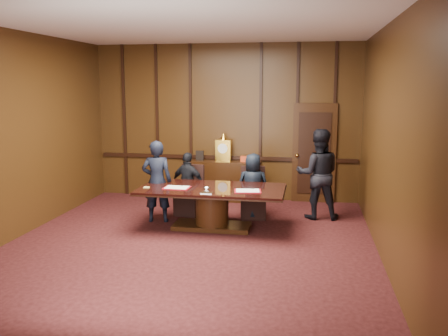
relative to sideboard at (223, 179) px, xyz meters
name	(u,v)px	position (x,y,z in m)	size (l,w,h in m)	color
room	(192,141)	(0.07, -3.12, 1.24)	(7.00, 7.04, 3.50)	black
sideboard	(223,179)	(0.00, 0.00, 0.00)	(1.60, 0.45, 1.54)	black
conference_table	(212,201)	(0.18, -2.16, 0.02)	(2.62, 1.32, 0.76)	black
folder_left	(177,188)	(-0.43, -2.31, 0.28)	(0.47, 0.34, 0.02)	maroon
folder_right	(248,191)	(0.85, -2.34, 0.28)	(0.51, 0.40, 0.02)	maroon
inkstand	(207,190)	(0.18, -2.61, 0.33)	(0.20, 0.14, 0.12)	white
notepad	(146,187)	(-0.98, -2.38, 0.28)	(0.10, 0.07, 0.01)	#FCE37B
chair_left	(190,200)	(-0.47, -1.28, -0.19)	(0.56, 0.56, 0.99)	black
chair_right	(253,203)	(0.83, -1.28, -0.19)	(0.55, 0.55, 0.99)	black
signatory_left	(188,184)	(-0.47, -1.36, 0.15)	(0.75, 0.31, 1.27)	black
signatory_right	(253,186)	(0.83, -1.36, 0.16)	(0.63, 0.41, 1.29)	black
witness_left	(157,181)	(-0.94, -1.90, 0.30)	(0.57, 0.37, 1.56)	black
witness_right	(318,174)	(2.07, -1.12, 0.39)	(0.86, 0.67, 1.76)	black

